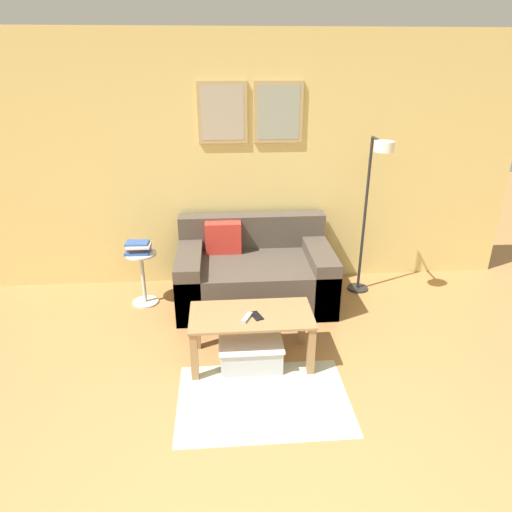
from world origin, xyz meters
TOP-DOWN VIEW (x-y plane):
  - wall_back at (0.00, 3.23)m, footprint 5.60×0.09m
  - area_rug at (-0.04, 1.19)m, footprint 1.24×0.85m
  - couch at (0.01, 2.72)m, footprint 1.52×0.97m
  - coffee_table at (-0.09, 1.68)m, footprint 0.97×0.49m
  - storage_bin at (-0.10, 1.67)m, footprint 0.51×0.45m
  - floor_lamp at (1.13, 2.66)m, footprint 0.22×0.53m
  - side_table at (-1.10, 2.72)m, footprint 0.30×0.30m
  - book_stack at (-1.11, 2.72)m, footprint 0.25×0.19m
  - remote_control at (-0.13, 1.62)m, footprint 0.10×0.15m
  - cell_phone at (-0.05, 1.64)m, footprint 0.11×0.15m

SIDE VIEW (x-z plane):
  - area_rug at x=-0.04m, z-range 0.00..0.01m
  - storage_bin at x=-0.10m, z-range 0.00..0.22m
  - couch at x=0.01m, z-range -0.11..0.68m
  - side_table at x=-1.10m, z-range 0.05..0.60m
  - coffee_table at x=-0.09m, z-range 0.13..0.56m
  - cell_phone at x=-0.05m, z-range 0.43..0.44m
  - remote_control at x=-0.13m, z-range 0.43..0.45m
  - book_stack at x=-1.11m, z-range 0.55..0.66m
  - floor_lamp at x=1.13m, z-range 0.29..1.91m
  - wall_back at x=0.00m, z-range 0.01..2.56m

